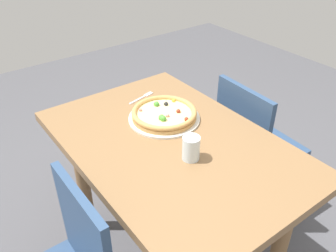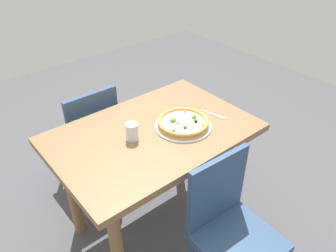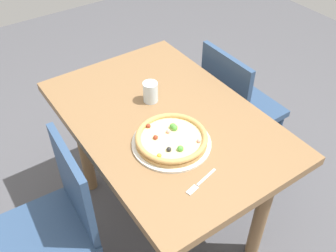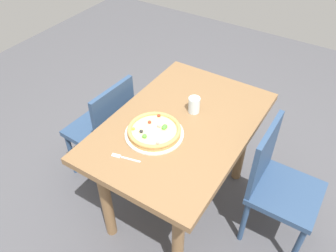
# 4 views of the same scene
# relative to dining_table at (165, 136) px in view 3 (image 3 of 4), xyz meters

# --- Properties ---
(ground_plane) EXTENTS (6.00, 6.00, 0.00)m
(ground_plane) POSITION_rel_dining_table_xyz_m (0.00, 0.00, -0.65)
(ground_plane) COLOR #4C4C51
(dining_table) EXTENTS (1.18, 0.79, 0.78)m
(dining_table) POSITION_rel_dining_table_xyz_m (0.00, 0.00, 0.00)
(dining_table) COLOR olive
(dining_table) RESTS_ON ground
(chair_near) EXTENTS (0.40, 0.40, 0.86)m
(chair_near) POSITION_rel_dining_table_xyz_m (0.13, -0.61, -0.18)
(chair_near) COLOR navy
(chair_near) RESTS_ON ground
(chair_far) EXTENTS (0.42, 0.42, 0.86)m
(chair_far) POSITION_rel_dining_table_xyz_m (-0.03, 0.61, -0.18)
(chair_far) COLOR navy
(chair_far) RESTS_ON ground
(plate) EXTENTS (0.34, 0.34, 0.01)m
(plate) POSITION_rel_dining_table_xyz_m (-0.17, 0.08, 0.13)
(plate) COLOR silver
(plate) RESTS_ON dining_table
(pizza) EXTENTS (0.31, 0.31, 0.05)m
(pizza) POSITION_rel_dining_table_xyz_m (-0.17, 0.08, 0.15)
(pizza) COLOR tan
(pizza) RESTS_ON plate
(fork) EXTENTS (0.05, 0.16, 0.00)m
(fork) POSITION_rel_dining_table_xyz_m (-0.41, 0.12, 0.13)
(fork) COLOR silver
(fork) RESTS_ON dining_table
(drinking_glass) EXTENTS (0.07, 0.07, 0.10)m
(drinking_glass) POSITION_rel_dining_table_xyz_m (0.14, -0.01, 0.18)
(drinking_glass) COLOR silver
(drinking_glass) RESTS_ON dining_table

